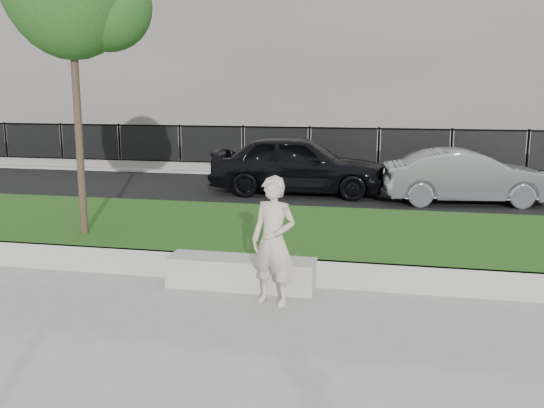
% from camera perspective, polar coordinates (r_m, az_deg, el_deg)
% --- Properties ---
extents(ground, '(90.00, 90.00, 0.00)m').
position_cam_1_polar(ground, '(8.14, -5.11, -9.51)').
color(ground, gray).
rests_on(ground, ground).
extents(grass_bank, '(34.00, 4.00, 0.40)m').
position_cam_1_polar(grass_bank, '(10.85, -0.47, -3.13)').
color(grass_bank, black).
rests_on(grass_bank, ground).
extents(grass_kerb, '(34.00, 0.08, 0.40)m').
position_cam_1_polar(grass_kerb, '(9.02, -3.18, -6.08)').
color(grass_kerb, '#A19F97').
rests_on(grass_kerb, ground).
extents(street, '(34.00, 7.00, 0.04)m').
position_cam_1_polar(street, '(16.19, 3.75, 0.88)').
color(street, black).
rests_on(street, ground).
extents(far_pavement, '(34.00, 3.00, 0.12)m').
position_cam_1_polar(far_pavement, '(20.59, 5.57, 3.12)').
color(far_pavement, gray).
rests_on(far_pavement, ground).
extents(iron_fence, '(32.00, 0.30, 1.50)m').
position_cam_1_polar(iron_fence, '(19.55, 5.26, 4.14)').
color(iron_fence, slate).
rests_on(iron_fence, far_pavement).
extents(building_facade, '(34.00, 10.00, 10.00)m').
position_cam_1_polar(building_facade, '(27.46, 7.50, 15.35)').
color(building_facade, slate).
rests_on(building_facade, ground).
extents(stone_bench, '(2.13, 0.53, 0.44)m').
position_cam_1_polar(stone_bench, '(8.77, -2.92, -6.47)').
color(stone_bench, '#A19F97').
rests_on(stone_bench, ground).
extents(man, '(0.71, 0.57, 1.71)m').
position_cam_1_polar(man, '(7.94, 0.14, -3.50)').
color(man, beige).
rests_on(man, ground).
extents(book, '(0.23, 0.19, 0.02)m').
position_cam_1_polar(book, '(8.48, -0.76, -5.44)').
color(book, silver).
rests_on(book, stone_bench).
extents(car_dark, '(4.67, 1.93, 1.58)m').
position_cam_1_polar(car_dark, '(16.10, 2.50, 3.76)').
color(car_dark, black).
rests_on(car_dark, street).
extents(car_silver, '(4.14, 1.93, 1.31)m').
position_cam_1_polar(car_silver, '(15.50, 17.87, 2.46)').
color(car_silver, gray).
rests_on(car_silver, street).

